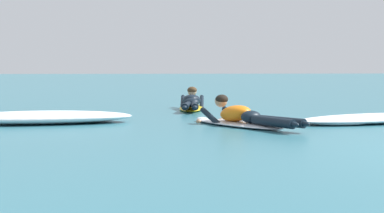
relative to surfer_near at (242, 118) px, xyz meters
The scene contains 5 objects.
ground_plane 7.11m from the surfer_near, 70.75° to the left, with size 120.00×120.00×0.00m, color #2D6B7A.
surfer_near is the anchor object (origin of this frame).
surfer_far 3.90m from the surfer_near, 96.07° to the left, with size 0.81×2.62×0.54m.
whitewater_mid_right 2.50m from the surfer_near, 12.30° to the left, with size 3.30×2.06×0.14m.
whitewater_back 3.38m from the surfer_near, 165.54° to the left, with size 3.16×1.39×0.21m.
Camera 1 is at (-4.15, -6.44, 0.97)m, focal length 58.05 mm.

